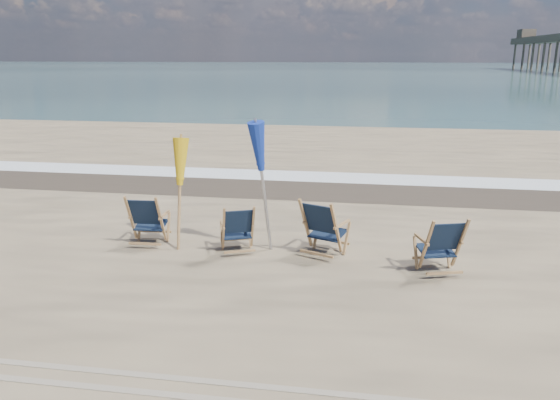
% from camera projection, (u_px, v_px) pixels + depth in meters
% --- Properties ---
extents(ocean, '(400.00, 400.00, 0.00)m').
position_uv_depth(ocean, '(365.00, 69.00, 130.06)').
color(ocean, '#3E6467').
rests_on(ocean, ground).
extents(surf_foam, '(200.00, 1.40, 0.01)m').
position_uv_depth(surf_foam, '(314.00, 176.00, 15.95)').
color(surf_foam, silver).
rests_on(surf_foam, ground).
extents(wet_sand_strip, '(200.00, 2.60, 0.00)m').
position_uv_depth(wet_sand_strip, '(308.00, 189.00, 14.52)').
color(wet_sand_strip, '#42362A').
rests_on(wet_sand_strip, ground).
extents(beach_chair_0, '(0.69, 0.76, 1.02)m').
position_uv_depth(beach_chair_0, '(161.00, 221.00, 9.97)').
color(beach_chair_0, black).
rests_on(beach_chair_0, ground).
extents(beach_chair_1, '(0.80, 0.84, 0.93)m').
position_uv_depth(beach_chair_1, '(253.00, 229.00, 9.68)').
color(beach_chair_1, black).
rests_on(beach_chair_1, ground).
extents(beach_chair_2, '(0.94, 0.98, 1.08)m').
position_uv_depth(beach_chair_2, '(336.00, 231.00, 9.31)').
color(beach_chair_2, black).
rests_on(beach_chair_2, ground).
extents(beach_chair_3, '(0.83, 0.89, 1.01)m').
position_uv_depth(beach_chair_3, '(460.00, 246.00, 8.70)').
color(beach_chair_3, black).
rests_on(beach_chair_3, ground).
extents(umbrella_yellow, '(0.30, 0.30, 2.01)m').
position_uv_depth(umbrella_yellow, '(178.00, 168.00, 9.74)').
color(umbrella_yellow, '#A07648').
rests_on(umbrella_yellow, ground).
extents(umbrella_blue, '(0.30, 0.30, 2.38)m').
position_uv_depth(umbrella_blue, '(264.00, 151.00, 9.37)').
color(umbrella_blue, '#A5A5AD').
rests_on(umbrella_blue, ground).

